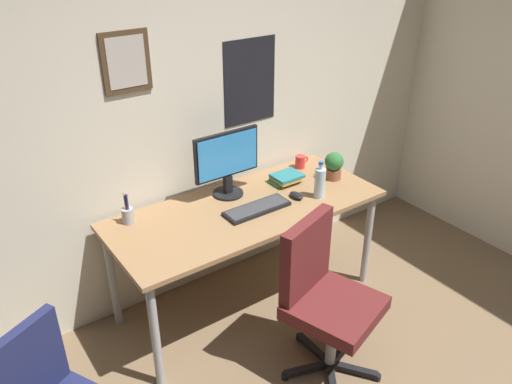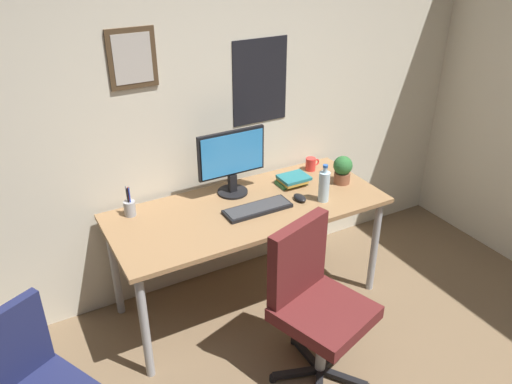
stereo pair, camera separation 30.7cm
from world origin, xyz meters
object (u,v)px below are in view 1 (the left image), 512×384
(coffee_mug_near, at_px, (300,162))
(pen_cup, at_px, (128,215))
(computer_mouse, at_px, (296,195))
(potted_plant, at_px, (334,165))
(water_bottle, at_px, (320,182))
(office_chair, at_px, (323,293))
(keyboard, at_px, (257,208))
(book_stack_left, at_px, (285,178))
(monitor, at_px, (227,161))

(coffee_mug_near, distance_m, pen_cup, 1.32)
(computer_mouse, relative_size, potted_plant, 0.56)
(water_bottle, height_order, coffee_mug_near, water_bottle)
(office_chair, bearing_deg, coffee_mug_near, 57.08)
(computer_mouse, distance_m, coffee_mug_near, 0.46)
(office_chair, xyz_separation_m, coffee_mug_near, (0.62, 0.96, 0.27))
(keyboard, height_order, potted_plant, potted_plant)
(potted_plant, relative_size, book_stack_left, 0.94)
(coffee_mug_near, bearing_deg, potted_plant, -75.15)
(computer_mouse, height_order, water_bottle, water_bottle)
(monitor, height_order, pen_cup, monitor)
(office_chair, height_order, water_bottle, water_bottle)
(office_chair, height_order, keyboard, office_chair)
(keyboard, xyz_separation_m, coffee_mug_near, (0.62, 0.32, 0.03))
(computer_mouse, xyz_separation_m, water_bottle, (0.13, -0.07, 0.09))
(keyboard, relative_size, coffee_mug_near, 3.91)
(book_stack_left, bearing_deg, computer_mouse, -109.85)
(keyboard, height_order, book_stack_left, book_stack_left)
(book_stack_left, bearing_deg, coffee_mug_near, 28.18)
(water_bottle, bearing_deg, coffee_mug_near, 65.80)
(office_chair, relative_size, potted_plant, 4.87)
(pen_cup, bearing_deg, book_stack_left, -7.00)
(coffee_mug_near, bearing_deg, office_chair, -122.92)
(coffee_mug_near, xyz_separation_m, pen_cup, (-1.32, 0.00, 0.01))
(office_chair, bearing_deg, book_stack_left, 65.36)
(keyboard, height_order, water_bottle, water_bottle)
(computer_mouse, bearing_deg, pen_cup, 161.18)
(potted_plant, bearing_deg, book_stack_left, 155.72)
(keyboard, bearing_deg, monitor, 96.72)
(water_bottle, xyz_separation_m, book_stack_left, (-0.05, 0.29, -0.07))
(office_chair, xyz_separation_m, computer_mouse, (0.30, 0.62, 0.24))
(computer_mouse, bearing_deg, potted_plant, 10.29)
(potted_plant, distance_m, book_stack_left, 0.35)
(monitor, xyz_separation_m, potted_plant, (0.72, -0.23, -0.13))
(computer_mouse, relative_size, coffee_mug_near, 1.00)
(office_chair, bearing_deg, pen_cup, 126.19)
(coffee_mug_near, height_order, potted_plant, potted_plant)
(office_chair, height_order, monitor, monitor)
(monitor, distance_m, potted_plant, 0.77)
(office_chair, distance_m, keyboard, 0.68)
(keyboard, bearing_deg, potted_plant, 4.26)
(water_bottle, relative_size, pen_cup, 1.26)
(water_bottle, xyz_separation_m, pen_cup, (-1.14, 0.42, -0.05))
(computer_mouse, height_order, book_stack_left, book_stack_left)
(coffee_mug_near, bearing_deg, keyboard, -152.55)
(office_chair, height_order, coffee_mug_near, office_chair)
(office_chair, bearing_deg, potted_plant, 44.92)
(book_stack_left, bearing_deg, water_bottle, -79.34)
(monitor, xyz_separation_m, keyboard, (0.03, -0.28, -0.23))
(keyboard, xyz_separation_m, pen_cup, (-0.71, 0.32, 0.04))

